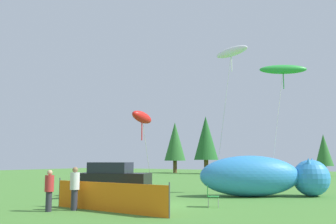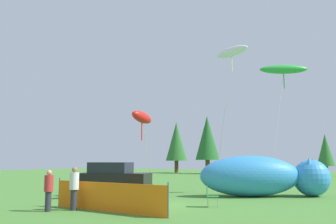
{
  "view_description": "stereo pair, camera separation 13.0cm",
  "coord_description": "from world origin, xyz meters",
  "px_view_note": "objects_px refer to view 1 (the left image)",
  "views": [
    {
      "loc": [
        10.18,
        -15.06,
        2.15
      ],
      "look_at": [
        -1.16,
        3.49,
        4.93
      ],
      "focal_mm": 40.0,
      "sensor_mm": 36.0,
      "label": 1
    },
    {
      "loc": [
        10.29,
        -14.99,
        2.15
      ],
      "look_at": [
        -1.16,
        3.49,
        4.93
      ],
      "focal_mm": 40.0,
      "sensor_mm": 36.0,
      "label": 2
    }
  ],
  "objects_px": {
    "kite_white_ghost": "(231,52)",
    "kite_green_fish": "(283,70)",
    "spectator_in_green_shirt": "(75,187)",
    "spectator_in_black_shirt": "(49,189)",
    "folding_chair": "(211,195)",
    "inflatable_cat": "(262,178)",
    "kite_red_lizard": "(142,118)",
    "parked_car": "(113,179)"
  },
  "relations": [
    {
      "from": "inflatable_cat",
      "to": "spectator_in_black_shirt",
      "type": "bearing_deg",
      "value": -151.17
    },
    {
      "from": "inflatable_cat",
      "to": "spectator_in_green_shirt",
      "type": "distance_m",
      "value": 11.32
    },
    {
      "from": "spectator_in_green_shirt",
      "to": "kite_green_fish",
      "type": "height_order",
      "value": "kite_green_fish"
    },
    {
      "from": "kite_white_ghost",
      "to": "kite_green_fish",
      "type": "distance_m",
      "value": 3.6
    },
    {
      "from": "parked_car",
      "to": "kite_green_fish",
      "type": "bearing_deg",
      "value": 18.9
    },
    {
      "from": "parked_car",
      "to": "kite_red_lizard",
      "type": "xyz_separation_m",
      "value": [
        2.61,
        -0.71,
        3.52
      ]
    },
    {
      "from": "inflatable_cat",
      "to": "kite_white_ghost",
      "type": "xyz_separation_m",
      "value": [
        -1.98,
        0.53,
        8.05
      ]
    },
    {
      "from": "folding_chair",
      "to": "spectator_in_green_shirt",
      "type": "height_order",
      "value": "spectator_in_green_shirt"
    },
    {
      "from": "spectator_in_green_shirt",
      "to": "kite_green_fish",
      "type": "relative_size",
      "value": 0.22
    },
    {
      "from": "parked_car",
      "to": "folding_chair",
      "type": "height_order",
      "value": "parked_car"
    },
    {
      "from": "inflatable_cat",
      "to": "spectator_in_black_shirt",
      "type": "relative_size",
      "value": 4.22
    },
    {
      "from": "inflatable_cat",
      "to": "spectator_in_green_shirt",
      "type": "height_order",
      "value": "inflatable_cat"
    },
    {
      "from": "parked_car",
      "to": "inflatable_cat",
      "type": "bearing_deg",
      "value": 9.64
    },
    {
      "from": "spectator_in_black_shirt",
      "to": "kite_green_fish",
      "type": "relative_size",
      "value": 0.21
    },
    {
      "from": "spectator_in_green_shirt",
      "to": "kite_white_ghost",
      "type": "distance_m",
      "value": 13.76
    },
    {
      "from": "inflatable_cat",
      "to": "kite_white_ghost",
      "type": "distance_m",
      "value": 8.3
    },
    {
      "from": "spectator_in_black_shirt",
      "to": "kite_red_lizard",
      "type": "distance_m",
      "value": 7.05
    },
    {
      "from": "parked_car",
      "to": "spectator_in_black_shirt",
      "type": "distance_m",
      "value": 7.11
    },
    {
      "from": "folding_chair",
      "to": "inflatable_cat",
      "type": "xyz_separation_m",
      "value": [
        0.52,
        6.06,
        0.54
      ]
    },
    {
      "from": "kite_white_ghost",
      "to": "kite_red_lizard",
      "type": "relative_size",
      "value": 1.91
    },
    {
      "from": "kite_green_fish",
      "to": "kite_red_lizard",
      "type": "bearing_deg",
      "value": -129.71
    },
    {
      "from": "kite_green_fish",
      "to": "inflatable_cat",
      "type": "bearing_deg",
      "value": -109.08
    },
    {
      "from": "spectator_in_black_shirt",
      "to": "kite_green_fish",
      "type": "xyz_separation_m",
      "value": [
        6.53,
        13.41,
        7.08
      ]
    },
    {
      "from": "inflatable_cat",
      "to": "kite_green_fish",
      "type": "distance_m",
      "value": 7.39
    },
    {
      "from": "spectator_in_green_shirt",
      "to": "kite_red_lizard",
      "type": "xyz_separation_m",
      "value": [
        -0.21,
        5.24,
        3.51
      ]
    },
    {
      "from": "kite_red_lizard",
      "to": "kite_white_ghost",
      "type": "bearing_deg",
      "value": 58.86
    },
    {
      "from": "folding_chair",
      "to": "inflatable_cat",
      "type": "height_order",
      "value": "inflatable_cat"
    },
    {
      "from": "parked_car",
      "to": "kite_white_ghost",
      "type": "bearing_deg",
      "value": 20.29
    },
    {
      "from": "kite_red_lizard",
      "to": "kite_green_fish",
      "type": "bearing_deg",
      "value": 50.29
    },
    {
      "from": "inflatable_cat",
      "to": "kite_white_ghost",
      "type": "relative_size",
      "value": 0.76
    },
    {
      "from": "kite_white_ghost",
      "to": "kite_red_lizard",
      "type": "height_order",
      "value": "kite_white_ghost"
    },
    {
      "from": "spectator_in_black_shirt",
      "to": "kite_white_ghost",
      "type": "relative_size",
      "value": 0.18
    },
    {
      "from": "kite_white_ghost",
      "to": "inflatable_cat",
      "type": "bearing_deg",
      "value": -14.9
    },
    {
      "from": "parked_car",
      "to": "spectator_in_black_shirt",
      "type": "bearing_deg",
      "value": -90.59
    },
    {
      "from": "spectator_in_black_shirt",
      "to": "spectator_in_green_shirt",
      "type": "xyz_separation_m",
      "value": [
        0.64,
        0.83,
        0.06
      ]
    },
    {
      "from": "parked_car",
      "to": "spectator_in_green_shirt",
      "type": "relative_size",
      "value": 2.53
    },
    {
      "from": "kite_red_lizard",
      "to": "inflatable_cat",
      "type": "bearing_deg",
      "value": 43.0
    },
    {
      "from": "parked_car",
      "to": "spectator_in_black_shirt",
      "type": "height_order",
      "value": "parked_car"
    },
    {
      "from": "spectator_in_black_shirt",
      "to": "kite_white_ghost",
      "type": "height_order",
      "value": "kite_white_ghost"
    },
    {
      "from": "spectator_in_black_shirt",
      "to": "kite_white_ghost",
      "type": "xyz_separation_m",
      "value": [
        3.71,
        11.49,
        8.21
      ]
    },
    {
      "from": "spectator_in_black_shirt",
      "to": "spectator_in_green_shirt",
      "type": "relative_size",
      "value": 0.94
    },
    {
      "from": "spectator_in_green_shirt",
      "to": "inflatable_cat",
      "type": "bearing_deg",
      "value": 63.55
    }
  ]
}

